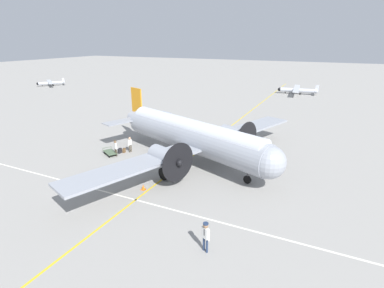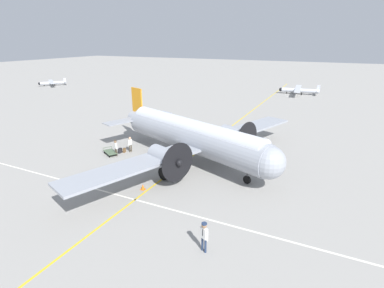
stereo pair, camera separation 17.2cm
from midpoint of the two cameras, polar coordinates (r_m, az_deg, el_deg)
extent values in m
plane|color=gray|center=(29.53, -0.17, -3.32)|extent=(300.00, 300.00, 0.00)
cube|color=gold|center=(29.76, -1.18, -3.13)|extent=(120.00, 0.16, 0.01)
cube|color=silver|center=(22.90, -9.69, -10.75)|extent=(0.16, 120.00, 0.01)
cylinder|color=#9399A3|center=(28.66, -0.17, 1.29)|extent=(8.56, 16.89, 2.79)
cylinder|color=silver|center=(28.43, -0.17, 2.76)|extent=(7.49, 15.82, 1.95)
sphere|color=#9399A3|center=(23.65, 14.24, -3.35)|extent=(2.65, 2.65, 2.65)
cylinder|color=#9399A3|center=(35.01, -9.87, 4.59)|extent=(2.60, 3.64, 1.54)
cube|color=orange|center=(35.08, -10.63, 7.85)|extent=(0.78, 1.80, 3.21)
cube|color=#9399A3|center=(35.31, -10.26, 4.93)|extent=(8.58, 4.54, 0.10)
cube|color=#9399A3|center=(27.93, 1.59, 0.03)|extent=(25.93, 11.86, 0.20)
cylinder|color=#9399A3|center=(31.00, 7.87, 1.86)|extent=(2.45, 3.25, 1.54)
cylinder|color=black|center=(30.09, 10.24, 1.20)|extent=(3.03, 1.17, 3.22)
sphere|color=black|center=(30.01, 10.47, 1.13)|extent=(0.54, 0.54, 0.54)
cylinder|color=#9399A3|center=(24.88, -5.28, -2.48)|extent=(2.45, 3.25, 1.54)
cylinder|color=black|center=(23.74, -2.86, -3.52)|extent=(3.03, 1.17, 3.22)
sphere|color=black|center=(23.64, -2.62, -3.62)|extent=(0.54, 0.54, 0.54)
cylinder|color=#4C4C51|center=(31.51, 7.37, 0.05)|extent=(0.18, 0.18, 1.00)
cylinder|color=black|center=(31.68, 7.33, -0.81)|extent=(0.67, 1.14, 1.10)
cylinder|color=#4C4C51|center=(25.52, -5.62, -4.63)|extent=(0.18, 0.18, 1.00)
cylinder|color=black|center=(25.73, -5.58, -5.65)|extent=(0.67, 1.14, 1.10)
cylinder|color=#4C4C51|center=(25.25, 10.35, -5.78)|extent=(0.14, 0.14, 0.89)
cylinder|color=black|center=(25.44, 10.29, -6.69)|extent=(0.41, 0.72, 0.70)
cylinder|color=navy|center=(17.72, 2.56, -18.79)|extent=(0.13, 0.13, 0.89)
cylinder|color=navy|center=(17.87, 1.98, -18.40)|extent=(0.13, 0.13, 0.89)
cube|color=white|center=(17.33, 2.31, -16.57)|extent=(0.37, 0.47, 0.67)
sphere|color=#8C6647|center=(17.05, 2.33, -15.26)|extent=(0.30, 0.30, 0.30)
cylinder|color=white|center=(17.19, 2.91, -17.06)|extent=(0.10, 0.10, 0.63)
cylinder|color=white|center=(17.51, 1.71, -16.28)|extent=(0.10, 0.10, 0.63)
cube|color=black|center=(17.22, 2.03, -16.49)|extent=(0.03, 0.05, 0.43)
cylinder|color=navy|center=(16.98, 2.34, -14.91)|extent=(0.41, 0.41, 0.07)
cylinder|color=#473D2D|center=(32.58, -11.68, -0.77)|extent=(0.12, 0.12, 0.80)
cylinder|color=#473D2D|center=(32.42, -11.95, -0.89)|extent=(0.12, 0.12, 0.80)
cube|color=white|center=(32.27, -11.90, 0.34)|extent=(0.40, 0.22, 0.60)
sphere|color=tan|center=(32.14, -11.95, 1.06)|extent=(0.27, 0.27, 0.27)
cylinder|color=white|center=(32.44, -11.61, 0.40)|extent=(0.09, 0.09, 0.57)
cylinder|color=white|center=(32.12, -12.18, 0.16)|extent=(0.09, 0.09, 0.57)
cylinder|color=#473D2D|center=(31.84, -14.53, -1.47)|extent=(0.12, 0.12, 0.81)
cylinder|color=#473D2D|center=(31.63, -14.34, -1.59)|extent=(0.12, 0.12, 0.81)
cube|color=white|center=(31.50, -14.54, -0.33)|extent=(0.33, 0.43, 0.61)
sphere|color=#8C6647|center=(31.36, -14.61, 0.43)|extent=(0.27, 0.27, 0.27)
cylinder|color=white|center=(31.72, -14.73, -0.27)|extent=(0.09, 0.09, 0.58)
cylinder|color=white|center=(31.30, -14.34, -0.50)|extent=(0.09, 0.09, 0.58)
cube|color=maroon|center=(31.51, -14.39, -0.16)|extent=(0.03, 0.05, 0.39)
cylinder|color=#473D2D|center=(31.32, -14.63, 0.62)|extent=(0.38, 0.38, 0.07)
cube|color=#232328|center=(32.46, -13.73, -1.27)|extent=(0.49, 0.20, 0.52)
cube|color=black|center=(32.37, -13.77, -0.79)|extent=(0.18, 0.14, 0.02)
cube|color=brown|center=(32.52, -12.95, -1.21)|extent=(0.35, 0.17, 0.47)
cube|color=#4A3520|center=(32.43, -12.99, -0.77)|extent=(0.12, 0.12, 0.02)
cube|color=#4C6047|center=(32.23, -15.46, -1.49)|extent=(1.74, 2.08, 0.04)
cube|color=#4C6047|center=(32.95, -16.04, -0.65)|extent=(0.86, 0.50, 0.04)
cylinder|color=#4C6047|center=(33.12, -15.29, -0.68)|extent=(0.04, 0.04, 0.22)
cylinder|color=#4C6047|center=(32.86, -16.76, -0.98)|extent=(0.04, 0.04, 0.22)
cylinder|color=black|center=(31.79, -14.35, -2.00)|extent=(0.19, 0.27, 0.28)
cylinder|color=black|center=(31.55, -15.64, -2.28)|extent=(0.19, 0.27, 0.28)
cylinder|color=black|center=(33.03, -15.24, -1.26)|extent=(0.19, 0.27, 0.28)
cylinder|color=black|center=(32.80, -16.49, -1.53)|extent=(0.19, 0.27, 0.28)
cylinder|color=#B7BCC6|center=(70.20, 19.54, 9.59)|extent=(1.61, 7.63, 0.93)
sphere|color=black|center=(70.37, 16.29, 9.95)|extent=(0.83, 0.83, 0.83)
cube|color=#B7BCC6|center=(70.14, 19.24, 9.97)|extent=(11.43, 2.20, 0.08)
cube|color=#B7BCC6|center=(70.13, 22.66, 9.83)|extent=(0.12, 0.68, 1.20)
cube|color=#B7BCC6|center=(70.22, 22.60, 9.35)|extent=(3.74, 0.92, 0.04)
cylinder|color=black|center=(70.39, 17.28, 9.30)|extent=(0.10, 0.29, 0.28)
cylinder|color=#4C4C51|center=(70.38, 17.28, 9.38)|extent=(0.06, 0.06, 0.21)
cylinder|color=black|center=(69.46, 19.81, 8.91)|extent=(0.10, 0.29, 0.28)
cylinder|color=#4C4C51|center=(69.45, 19.82, 8.99)|extent=(0.06, 0.06, 0.21)
cylinder|color=black|center=(71.13, 19.85, 9.12)|extent=(0.10, 0.29, 0.28)
cylinder|color=#4C4C51|center=(71.11, 19.86, 9.21)|extent=(0.06, 0.06, 0.21)
cylinder|color=#B7BCC6|center=(86.60, -25.28, 10.47)|extent=(5.26, 4.15, 0.73)
sphere|color=black|center=(86.50, -27.36, 10.15)|extent=(0.66, 0.66, 0.66)
cube|color=#B7BCC6|center=(86.54, -25.53, 10.65)|extent=(6.09, 7.79, 0.08)
cube|color=#B7BCC6|center=(86.73, -23.39, 11.13)|extent=(0.46, 0.36, 0.95)
cube|color=#B7BCC6|center=(86.79, -23.35, 10.82)|extent=(2.12, 2.64, 0.04)
cylinder|color=black|center=(86.59, -26.64, 9.88)|extent=(0.27, 0.23, 0.28)
cylinder|color=#4C4C51|center=(86.58, -26.65, 9.95)|extent=(0.06, 0.06, 0.21)
cylinder|color=black|center=(86.03, -24.97, 10.07)|extent=(0.27, 0.23, 0.28)
cylinder|color=#4C4C51|center=(86.02, -24.98, 10.14)|extent=(0.06, 0.06, 0.21)
cylinder|color=black|center=(87.35, -25.04, 10.18)|extent=(0.27, 0.23, 0.28)
cylinder|color=#4C4C51|center=(87.34, -25.05, 10.24)|extent=(0.06, 0.06, 0.21)
cube|color=orange|center=(24.53, -9.44, -8.54)|extent=(0.35, 0.35, 0.03)
cone|color=orange|center=(24.43, -9.47, -8.09)|extent=(0.30, 0.30, 0.46)
camera|label=1|loc=(0.09, -90.17, -0.06)|focal=28.00mm
camera|label=2|loc=(0.09, 89.83, 0.06)|focal=28.00mm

